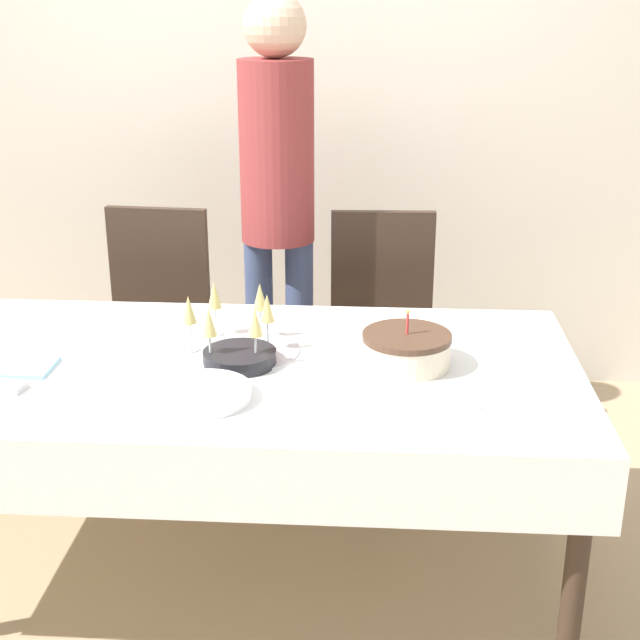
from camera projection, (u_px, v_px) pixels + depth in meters
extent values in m
plane|color=tan|center=(239.00, 570.00, 2.86)|extent=(12.00, 12.00, 0.00)
cube|color=silver|center=(284.00, 88.00, 3.89)|extent=(8.00, 0.05, 2.70)
cube|color=white|center=(231.00, 367.00, 2.62)|extent=(2.01, 1.00, 0.03)
cube|color=white|center=(232.00, 395.00, 2.65)|extent=(2.04, 1.03, 0.21)
cylinder|color=#38281E|center=(575.00, 575.00, 2.27)|extent=(0.06, 0.06, 0.70)
cylinder|color=#38281E|center=(524.00, 420.00, 3.09)|extent=(0.06, 0.06, 0.70)
cube|color=#38281E|center=(148.00, 351.00, 3.44)|extent=(0.45, 0.45, 0.04)
cube|color=#38281E|center=(159.00, 270.00, 3.52)|extent=(0.40, 0.07, 0.50)
cylinder|color=#38281E|center=(183.00, 429.00, 3.33)|extent=(0.04, 0.04, 0.42)
cylinder|color=#38281E|center=(91.00, 423.00, 3.37)|extent=(0.04, 0.04, 0.42)
cylinder|color=#38281E|center=(208.00, 389.00, 3.66)|extent=(0.04, 0.04, 0.42)
cylinder|color=#38281E|center=(124.00, 384.00, 3.71)|extent=(0.04, 0.04, 0.42)
cube|color=#38281E|center=(383.00, 357.00, 3.38)|extent=(0.44, 0.44, 0.04)
cube|color=#38281E|center=(382.00, 274.00, 3.47)|extent=(0.40, 0.05, 0.50)
cylinder|color=#38281E|center=(432.00, 434.00, 3.29)|extent=(0.04, 0.04, 0.42)
cylinder|color=#38281E|center=(335.00, 433.00, 3.30)|extent=(0.04, 0.04, 0.42)
cylinder|color=#38281E|center=(423.00, 393.00, 3.63)|extent=(0.04, 0.04, 0.42)
cylinder|color=#38281E|center=(335.00, 392.00, 3.63)|extent=(0.04, 0.04, 0.42)
cylinder|color=beige|center=(406.00, 352.00, 2.58)|extent=(0.25, 0.25, 0.08)
cylinder|color=#4C3323|center=(407.00, 337.00, 2.56)|extent=(0.26, 0.26, 0.02)
cylinder|color=#E53F3F|center=(407.00, 324.00, 2.54)|extent=(0.01, 0.01, 0.06)
sphere|color=#F9CC4C|center=(408.00, 311.00, 2.53)|extent=(0.01, 0.01, 0.01)
cylinder|color=silver|center=(237.00, 350.00, 2.69)|extent=(0.38, 0.38, 0.01)
cylinder|color=silver|center=(268.00, 348.00, 2.69)|extent=(0.05, 0.05, 0.00)
cylinder|color=silver|center=(268.00, 334.00, 2.68)|extent=(0.01, 0.01, 0.08)
cone|color=#E0CC72|center=(267.00, 308.00, 2.65)|extent=(0.04, 0.04, 0.08)
cylinder|color=silver|center=(261.00, 335.00, 2.79)|extent=(0.05, 0.05, 0.00)
cylinder|color=silver|center=(261.00, 322.00, 2.78)|extent=(0.01, 0.01, 0.08)
cone|color=#E0CC72|center=(260.00, 296.00, 2.75)|extent=(0.04, 0.04, 0.08)
cylinder|color=silver|center=(216.00, 334.00, 2.81)|extent=(0.05, 0.05, 0.00)
cylinder|color=silver|center=(215.00, 320.00, 2.79)|extent=(0.01, 0.01, 0.08)
cone|color=#E0CC72|center=(214.00, 295.00, 2.76)|extent=(0.04, 0.04, 0.08)
cylinder|color=silver|center=(191.00, 350.00, 2.68)|extent=(0.05, 0.05, 0.00)
cylinder|color=silver|center=(190.00, 336.00, 2.67)|extent=(0.01, 0.01, 0.08)
cone|color=#E0CC72|center=(189.00, 309.00, 2.64)|extent=(0.04, 0.04, 0.08)
cylinder|color=silver|center=(211.00, 363.00, 2.58)|extent=(0.05, 0.05, 0.00)
cylinder|color=silver|center=(210.00, 349.00, 2.57)|extent=(0.01, 0.01, 0.08)
cone|color=#E0CC72|center=(209.00, 322.00, 2.54)|extent=(0.04, 0.04, 0.08)
cylinder|color=silver|center=(256.00, 363.00, 2.58)|extent=(0.05, 0.05, 0.00)
cylinder|color=silver|center=(256.00, 349.00, 2.57)|extent=(0.01, 0.01, 0.08)
cone|color=#E0CC72|center=(255.00, 322.00, 2.54)|extent=(0.04, 0.04, 0.08)
cylinder|color=white|center=(204.00, 398.00, 2.37)|extent=(0.25, 0.25, 0.01)
cylinder|color=white|center=(204.00, 396.00, 2.37)|extent=(0.25, 0.25, 0.01)
cylinder|color=white|center=(204.00, 393.00, 2.37)|extent=(0.25, 0.25, 0.01)
cylinder|color=white|center=(204.00, 391.00, 2.36)|extent=(0.25, 0.25, 0.01)
cylinder|color=white|center=(204.00, 389.00, 2.36)|extent=(0.25, 0.25, 0.01)
cylinder|color=black|center=(240.00, 363.00, 2.60)|extent=(0.21, 0.21, 0.01)
cylinder|color=black|center=(240.00, 361.00, 2.59)|extent=(0.21, 0.21, 0.01)
cylinder|color=black|center=(240.00, 359.00, 2.59)|extent=(0.21, 0.21, 0.01)
cylinder|color=black|center=(240.00, 356.00, 2.59)|extent=(0.21, 0.21, 0.01)
cylinder|color=black|center=(240.00, 354.00, 2.59)|extent=(0.21, 0.21, 0.01)
cylinder|color=black|center=(240.00, 352.00, 2.58)|extent=(0.21, 0.21, 0.01)
cube|color=silver|center=(429.00, 396.00, 2.39)|extent=(0.27, 0.16, 0.00)
cube|color=#8CC6E0|center=(27.00, 367.00, 2.56)|extent=(0.15, 0.15, 0.01)
cylinder|color=#3F4C72|center=(260.00, 341.00, 3.59)|extent=(0.11, 0.11, 0.85)
cylinder|color=#3F4C72|center=(300.00, 342.00, 3.58)|extent=(0.11, 0.11, 0.85)
cylinder|color=maroon|center=(277.00, 152.00, 3.32)|extent=(0.28, 0.28, 0.67)
sphere|color=#D8B293|center=(275.00, 25.00, 3.16)|extent=(0.23, 0.23, 0.23)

